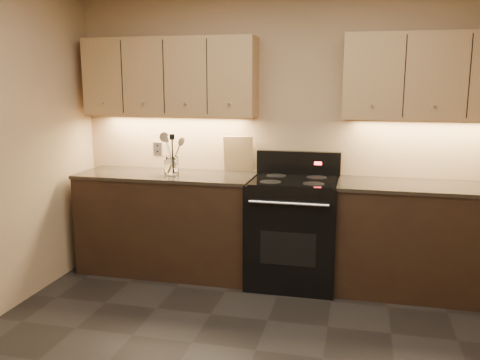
# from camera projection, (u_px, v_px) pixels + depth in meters

# --- Properties ---
(wall_back) EXTENTS (4.00, 0.04, 2.60)m
(wall_back) POSITION_uv_depth(u_px,v_px,m) (291.00, 133.00, 4.62)
(wall_back) COLOR tan
(wall_back) RESTS_ON ground
(counter_left) EXTENTS (1.62, 0.62, 0.93)m
(counter_left) POSITION_uv_depth(u_px,v_px,m) (168.00, 223.00, 4.74)
(counter_left) COLOR black
(counter_left) RESTS_ON ground
(counter_right) EXTENTS (1.46, 0.62, 0.93)m
(counter_right) POSITION_uv_depth(u_px,v_px,m) (425.00, 240.00, 4.22)
(counter_right) COLOR black
(counter_right) RESTS_ON ground
(stove) EXTENTS (0.76, 0.68, 1.14)m
(stove) POSITION_uv_depth(u_px,v_px,m) (293.00, 230.00, 4.45)
(stove) COLOR black
(stove) RESTS_ON ground
(upper_cab_left) EXTENTS (1.60, 0.30, 0.70)m
(upper_cab_left) POSITION_uv_depth(u_px,v_px,m) (170.00, 77.00, 4.63)
(upper_cab_left) COLOR tan
(upper_cab_left) RESTS_ON wall_back
(upper_cab_right) EXTENTS (1.44, 0.30, 0.70)m
(upper_cab_right) POSITION_uv_depth(u_px,v_px,m) (434.00, 76.00, 4.11)
(upper_cab_right) COLOR tan
(upper_cab_right) RESTS_ON wall_back
(outlet_plate) EXTENTS (0.08, 0.01, 0.12)m
(outlet_plate) POSITION_uv_depth(u_px,v_px,m) (158.00, 148.00, 4.94)
(outlet_plate) COLOR #B2B5BA
(outlet_plate) RESTS_ON wall_back
(utensil_crock) EXTENTS (0.17, 0.17, 0.16)m
(utensil_crock) POSITION_uv_depth(u_px,v_px,m) (171.00, 166.00, 4.60)
(utensil_crock) COLOR white
(utensil_crock) RESTS_ON counter_left
(cutting_board) EXTENTS (0.28, 0.13, 0.34)m
(cutting_board) POSITION_uv_depth(u_px,v_px,m) (238.00, 154.00, 4.72)
(cutting_board) COLOR tan
(cutting_board) RESTS_ON counter_left
(wooden_spoon) EXTENTS (0.20, 0.11, 0.34)m
(wooden_spoon) POSITION_uv_depth(u_px,v_px,m) (168.00, 154.00, 4.57)
(wooden_spoon) COLOR tan
(wooden_spoon) RESTS_ON utensil_crock
(black_turner) EXTENTS (0.12, 0.13, 0.37)m
(black_turner) POSITION_uv_depth(u_px,v_px,m) (173.00, 153.00, 4.55)
(black_turner) COLOR black
(black_turner) RESTS_ON utensil_crock
(steel_spatula) EXTENTS (0.19, 0.12, 0.36)m
(steel_spatula) POSITION_uv_depth(u_px,v_px,m) (175.00, 154.00, 4.59)
(steel_spatula) COLOR silver
(steel_spatula) RESTS_ON utensil_crock
(steel_skimmer) EXTENTS (0.21, 0.15, 0.38)m
(steel_skimmer) POSITION_uv_depth(u_px,v_px,m) (175.00, 153.00, 4.55)
(steel_skimmer) COLOR silver
(steel_skimmer) RESTS_ON utensil_crock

